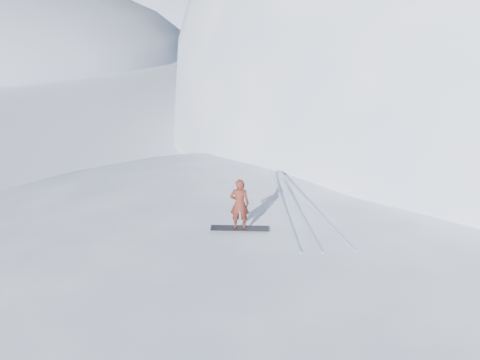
# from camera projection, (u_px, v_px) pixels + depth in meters

# --- Properties ---
(near_ridge) EXTENTS (36.00, 28.00, 4.80)m
(near_ridge) POSITION_uv_depth(u_px,v_px,m) (373.00, 320.00, 13.38)
(near_ridge) COLOR white
(near_ridge) RESTS_ON ground
(peak_shoulder) EXTENTS (28.00, 24.00, 18.00)m
(peak_shoulder) POSITION_uv_depth(u_px,v_px,m) (450.00, 141.00, 28.98)
(peak_shoulder) COLOR white
(peak_shoulder) RESTS_ON ground
(far_ridge_c) EXTENTS (140.00, 90.00, 36.00)m
(far_ridge_c) POSITION_uv_depth(u_px,v_px,m) (92.00, 27.00, 112.74)
(far_ridge_c) COLOR white
(far_ridge_c) RESTS_ON ground
(wind_bumps) EXTENTS (16.00, 14.40, 1.00)m
(wind_bumps) POSITION_uv_depth(u_px,v_px,m) (324.00, 341.00, 12.58)
(wind_bumps) COLOR white
(wind_bumps) RESTS_ON ground
(snowboard) EXTENTS (1.67, 0.35, 0.03)m
(snowboard) POSITION_uv_depth(u_px,v_px,m) (240.00, 228.00, 13.42)
(snowboard) COLOR black
(snowboard) RESTS_ON near_ridge
(snowboarder) EXTENTS (0.56, 0.37, 1.50)m
(snowboarder) POSITION_uv_depth(u_px,v_px,m) (240.00, 204.00, 13.12)
(snowboarder) COLOR maroon
(snowboarder) RESTS_ON snowboard
(board_tracks) EXTENTS (2.00, 5.98, 0.04)m
(board_tracks) POSITION_uv_depth(u_px,v_px,m) (296.00, 203.00, 14.95)
(board_tracks) COLOR silver
(board_tracks) RESTS_ON ground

